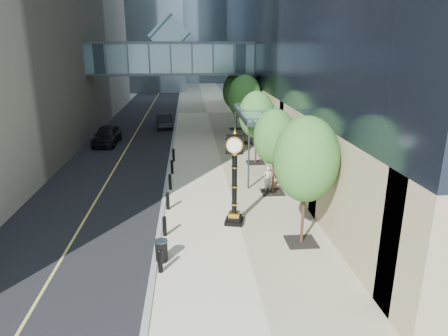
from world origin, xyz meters
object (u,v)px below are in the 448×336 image
(car_near, at_px, (107,135))
(street_clock, at_px, (234,185))
(car_far, at_px, (164,120))
(trash_bin, at_px, (162,251))
(pedestrian, at_px, (268,178))

(car_near, bearing_deg, street_clock, -59.66)
(street_clock, relative_size, car_far, 1.02)
(trash_bin, relative_size, car_far, 0.19)
(pedestrian, distance_m, car_far, 22.26)
(pedestrian, relative_size, car_near, 0.32)
(street_clock, distance_m, car_near, 20.46)
(trash_bin, xyz_separation_m, car_far, (-1.50, 28.97, 0.28))
(street_clock, bearing_deg, car_far, 115.13)
(trash_bin, distance_m, pedestrian, 10.06)
(trash_bin, xyz_separation_m, pedestrian, (6.05, 8.03, 0.35))
(street_clock, height_order, car_near, street_clock)
(pedestrian, bearing_deg, trash_bin, 38.21)
(trash_bin, bearing_deg, car_far, 92.96)
(pedestrian, distance_m, car_near, 18.19)
(car_far, bearing_deg, trash_bin, 86.66)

